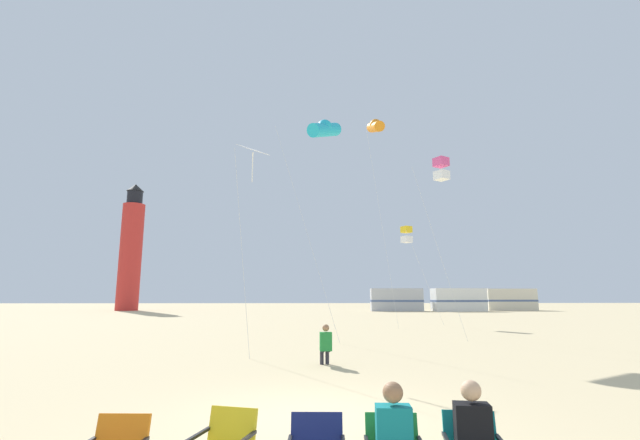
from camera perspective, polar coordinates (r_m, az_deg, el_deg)
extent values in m
plane|color=#D3BC8C|center=(7.73, -0.87, -24.84)|extent=(200.00, 200.00, 0.00)
cube|color=orange|center=(5.16, -24.73, -24.49)|extent=(0.53, 0.16, 0.40)
cube|color=yellow|center=(5.10, -11.52, -25.33)|extent=(0.54, 0.27, 0.40)
cube|color=black|center=(5.02, -15.82, -25.67)|extent=(0.17, 0.46, 0.03)
cube|color=black|center=(4.80, -9.80, -26.66)|extent=(0.17, 0.46, 0.03)
cube|color=navy|center=(4.82, -0.44, -26.44)|extent=(0.53, 0.16, 0.40)
cube|color=#238438|center=(4.86, 9.46, -26.19)|extent=(0.53, 0.17, 0.40)
cube|color=#147F84|center=(4.65, 9.77, -26.17)|extent=(0.36, 0.25, 0.52)
sphere|color=#9E704C|center=(4.56, 9.62, -21.58)|extent=(0.20, 0.20, 0.20)
cube|color=#147F84|center=(5.12, 19.17, -24.96)|extent=(0.53, 0.22, 0.40)
cube|color=black|center=(4.85, 16.45, -26.20)|extent=(0.12, 0.47, 0.03)
cube|color=black|center=(4.91, 19.63, -24.88)|extent=(0.37, 0.27, 0.52)
sphere|color=#D8A87F|center=(4.82, 19.35, -20.53)|extent=(0.20, 0.20, 0.20)
cube|color=#238438|center=(12.79, 0.77, -15.79)|extent=(0.35, 0.24, 0.52)
sphere|color=#9E704C|center=(12.76, 0.77, -14.09)|extent=(0.20, 0.20, 0.20)
cylinder|color=#2D2D38|center=(13.00, 1.05, -16.75)|extent=(0.15, 0.37, 0.13)
cylinder|color=#2D2D38|center=(13.19, 0.96, -17.66)|extent=(0.11, 0.11, 0.42)
cylinder|color=#2D2D38|center=(12.99, 0.31, -16.76)|extent=(0.15, 0.37, 0.13)
cylinder|color=#2D2D38|center=(13.17, 0.24, -17.67)|extent=(0.11, 0.11, 0.42)
cylinder|color=silver|center=(29.39, 13.74, -7.48)|extent=(2.76, 1.62, 6.18)
cube|color=yellow|center=(30.83, 11.37, -1.25)|extent=(0.82, 0.82, 0.44)
cube|color=white|center=(30.73, 11.41, -2.54)|extent=(0.82, 0.82, 0.44)
cylinder|color=silver|center=(19.63, -2.06, -0.59)|extent=(3.02, 2.02, 10.33)
cylinder|color=#1EB2D1|center=(22.49, 0.63, 11.86)|extent=(1.97, 2.46, 1.48)
sphere|color=#1EB2D1|center=(22.55, 0.62, 12.21)|extent=(0.76, 0.76, 0.76)
cylinder|color=silver|center=(27.08, 8.11, -0.10)|extent=(1.82, 0.14, 13.10)
cylinder|color=orange|center=(29.72, 7.36, 12.14)|extent=(0.87, 2.54, 1.48)
sphere|color=orange|center=(29.78, 7.35, 12.41)|extent=(0.76, 0.76, 0.76)
cylinder|color=silver|center=(14.70, -10.33, -3.58)|extent=(0.81, 0.49, 7.14)
cube|color=white|center=(15.84, -8.87, 9.18)|extent=(1.22, 1.22, 0.40)
cylinder|color=white|center=(15.64, -8.93, 6.93)|extent=(0.04, 0.04, 1.10)
cylinder|color=silver|center=(20.86, 15.36, -3.64)|extent=(1.85, 1.31, 8.27)
cube|color=#E54C8C|center=(22.81, 15.72, 7.39)|extent=(0.82, 0.82, 0.44)
cube|color=white|center=(22.61, 15.80, 5.69)|extent=(0.82, 0.82, 0.44)
cylinder|color=red|center=(62.10, -23.81, -4.43)|extent=(2.80, 2.80, 14.00)
cylinder|color=black|center=(63.23, -23.32, 2.71)|extent=(2.00, 2.00, 1.80)
cone|color=black|center=(63.53, -23.23, 3.94)|extent=(2.20, 2.20, 1.00)
cube|color=#B7BABF|center=(55.85, 10.08, -10.35)|extent=(6.56, 2.78, 2.80)
cube|color=#4C608C|center=(55.85, 10.08, -10.49)|extent=(6.60, 2.82, 0.24)
cube|color=white|center=(56.99, 17.86, -10.02)|extent=(6.48, 2.52, 2.80)
cube|color=#4C608C|center=(56.99, 17.87, -10.16)|extent=(6.52, 2.57, 0.24)
cube|color=beige|center=(62.53, 23.79, -9.61)|extent=(6.45, 2.46, 2.80)
cube|color=#4C608C|center=(62.53, 23.80, -9.74)|extent=(6.50, 2.50, 0.24)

